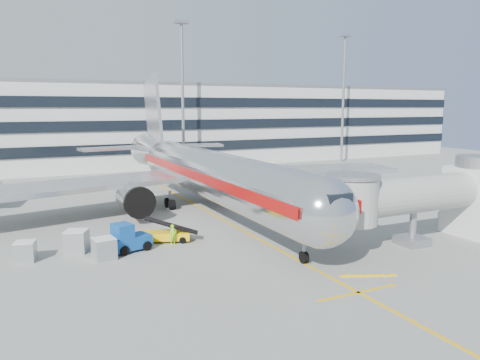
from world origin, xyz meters
name	(u,v)px	position (x,y,z in m)	size (l,w,h in m)	color
ground	(253,236)	(0.00, 0.00, 0.00)	(180.00, 180.00, 0.00)	gray
lead_in_line	(210,213)	(0.00, 10.00, 0.01)	(0.25, 70.00, 0.01)	#EDAA0C
stop_bar	(358,293)	(0.00, -14.00, 0.01)	(6.00, 0.25, 0.01)	#EDAA0C
main_jet	(204,172)	(0.00, 11.72, 4.23)	(50.95, 48.70, 16.06)	silver
jet_bridge	(430,197)	(12.18, -8.00, 3.87)	(17.80, 4.50, 7.00)	silver
terminal	(118,124)	(0.00, 57.95, 7.80)	(150.00, 24.25, 15.60)	silver
light_mast_centre	(182,85)	(8.00, 42.00, 14.88)	(2.40, 1.20, 25.45)	gray
light_mast_east	(344,88)	(42.00, 42.00, 14.88)	(2.40, 1.20, 25.45)	gray
belt_loader	(165,235)	(-7.44, 1.72, 0.59)	(4.43, 2.94, 2.09)	yellow
baggage_tug	(128,239)	(-10.81, 0.40, 0.99)	(3.37, 2.59, 2.26)	#0D4599
cargo_container_left	(77,241)	(-14.47, 1.94, 0.87)	(2.14, 2.14, 1.73)	#A5A7AC
cargo_container_right	(25,251)	(-18.13, 1.24, 0.74)	(1.67, 1.67, 1.48)	#A5A7AC
cargo_container_front	(104,249)	(-12.84, -0.80, 0.81)	(1.72, 1.72, 1.61)	#A5A7AC
ramp_worker	(173,235)	(-7.14, 0.46, 0.86)	(0.63, 0.41, 1.71)	#95FF1A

